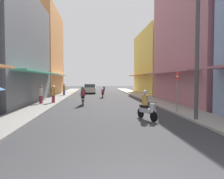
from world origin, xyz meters
TOP-DOWN VIEW (x-y plane):
  - ground_plane at (0.00, 18.64)m, footprint 99.60×99.60m
  - sidewalk_left at (-5.13, 18.64)m, footprint 2.13×53.27m
  - sidewalk_right at (5.13, 18.64)m, footprint 2.13×53.27m
  - building_left_mid at (-9.19, 16.15)m, footprint 7.05×13.08m
  - building_left_far at (-9.19, 28.78)m, footprint 7.05×11.04m
  - building_right_mid at (9.19, 15.54)m, footprint 7.05×12.49m
  - building_right_far at (9.19, 28.56)m, footprint 7.05×12.64m
  - motorbike_white at (-1.86, 14.26)m, footprint 0.55×1.81m
  - motorbike_blue at (0.74, 33.33)m, footprint 0.55×1.81m
  - motorbike_red at (0.07, 21.79)m, footprint 0.55×1.81m
  - motorbike_green at (-2.43, 26.30)m, footprint 0.73×1.75m
  - motorbike_silver at (1.89, 7.44)m, footprint 0.77×1.73m
  - parked_car at (-1.58, 30.22)m, footprint 1.83×4.13m
  - pedestrian_far at (-4.87, 24.92)m, footprint 0.34×0.34m
  - pedestrian_midway at (-4.53, 15.63)m, footprint 0.44×0.44m
  - pedestrian_foreground at (-5.45, 15.00)m, footprint 0.34×0.34m
  - utility_pole at (4.31, 6.78)m, footprint 0.20×1.20m
  - street_sign_no_entry at (4.21, 9.10)m, footprint 0.07×0.60m

SIDE VIEW (x-z plane):
  - ground_plane at x=0.00m, z-range 0.00..0.00m
  - sidewalk_left at x=-5.13m, z-range 0.00..0.12m
  - sidewalk_right at x=5.13m, z-range 0.00..0.12m
  - motorbike_blue at x=0.74m, z-range 0.02..0.99m
  - motorbike_red at x=0.07m, z-range 0.02..0.99m
  - motorbike_green at x=-2.43m, z-range 0.02..0.99m
  - motorbike_white at x=-1.86m, z-range -0.09..1.49m
  - motorbike_silver at x=1.89m, z-range -0.09..1.49m
  - parked_car at x=-1.58m, z-range 0.01..1.46m
  - pedestrian_far at x=-4.87m, z-range 0.00..1.63m
  - pedestrian_foreground at x=-5.45m, z-range 0.00..1.66m
  - pedestrian_midway at x=-4.53m, z-range 0.11..1.81m
  - street_sign_no_entry at x=4.21m, z-range 0.39..3.04m
  - utility_pole at x=4.31m, z-range 0.08..7.05m
  - building_right_far at x=9.19m, z-range 0.00..9.41m
  - building_left_mid at x=-9.19m, z-range 0.00..9.81m
  - building_left_far at x=-9.19m, z-range -0.01..12.14m
  - building_right_mid at x=9.19m, z-range -0.01..13.51m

